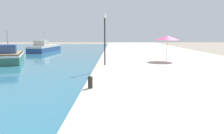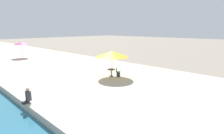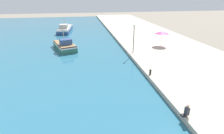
% 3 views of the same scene
% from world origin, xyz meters
% --- Properties ---
extents(quay_promenade, '(16.00, 90.00, 0.52)m').
position_xyz_m(quay_promenade, '(8.00, 37.00, 0.26)').
color(quay_promenade, '#BCB29E').
rests_on(quay_promenade, ground_plane).
extents(fishing_boat_near, '(4.84, 7.23, 3.73)m').
position_xyz_m(fishing_boat_near, '(-10.60, 30.46, 0.78)').
color(fishing_boat_near, '#33705B').
rests_on(fishing_boat_near, water_basin).
extents(fishing_boat_mid, '(3.74, 10.40, 3.88)m').
position_xyz_m(fishing_boat_mid, '(-11.71, 47.49, 0.81)').
color(fishing_boat_mid, navy).
rests_on(fishing_boat_mid, water_basin).
extents(cafe_umbrella_white, '(2.53, 2.53, 2.64)m').
position_xyz_m(cafe_umbrella_white, '(7.22, 28.31, 2.94)').
color(cafe_umbrella_white, '#B7B7B7').
rests_on(cafe_umbrella_white, quay_promenade).
extents(person_at_quay, '(0.56, 0.36, 1.03)m').
position_xyz_m(person_at_quay, '(0.23, 8.45, 0.97)').
color(person_at_quay, '#232328').
rests_on(person_at_quay, quay_promenade).
extents(mooring_bollard, '(0.26, 0.26, 0.65)m').
position_xyz_m(mooring_bollard, '(0.39, 16.36, 0.87)').
color(mooring_bollard, '#2D2823').
rests_on(mooring_bollard, quay_promenade).
extents(lamppost, '(0.36, 0.36, 4.56)m').
position_xyz_m(lamppost, '(0.81, 25.03, 3.61)').
color(lamppost, '#232328').
rests_on(lamppost, quay_promenade).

